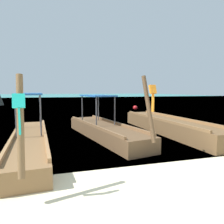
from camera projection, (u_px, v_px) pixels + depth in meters
The scene contains 6 objects.
ground at pixel (189, 219), 3.13m from camera, with size 120.00×120.00×0.00m, color beige.
sea_water at pixel (60, 97), 62.70m from camera, with size 120.00×120.00×0.00m, color teal.
longtail_boat_turquoise_ribbon at pixel (30, 140), 6.76m from camera, with size 1.47×6.76×2.26m.
longtail_boat_orange_ribbon at pixel (104, 130), 8.48m from camera, with size 2.26×6.13×2.38m.
longtail_boat_pink_ribbon at pixel (168, 126), 9.43m from camera, with size 1.47×7.29×2.75m.
mooring_buoy_near at pixel (135, 108), 20.80m from camera, with size 0.43×0.43×0.43m.
Camera 1 is at (-1.94, -2.50, 1.95)m, focal length 32.86 mm.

